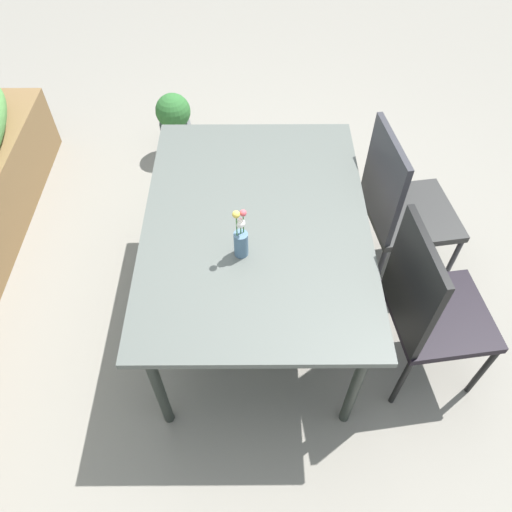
{
  "coord_description": "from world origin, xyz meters",
  "views": [
    {
      "loc": [
        -1.59,
        -0.02,
        2.41
      ],
      "look_at": [
        -0.04,
        -0.02,
        0.49
      ],
      "focal_mm": 34.33,
      "sensor_mm": 36.0,
      "label": 1
    }
  ],
  "objects_px": {
    "dining_table": "(256,228)",
    "potted_plant": "(175,124)",
    "chair_near_left": "(428,305)",
    "flower_vase": "(241,238)",
    "chair_near_right": "(400,204)"
  },
  "relations": [
    {
      "from": "chair_near_right",
      "to": "potted_plant",
      "type": "relative_size",
      "value": 2.01
    },
    {
      "from": "dining_table",
      "to": "chair_near_left",
      "type": "distance_m",
      "value": 0.86
    },
    {
      "from": "flower_vase",
      "to": "potted_plant",
      "type": "distance_m",
      "value": 1.8
    },
    {
      "from": "flower_vase",
      "to": "potted_plant",
      "type": "xyz_separation_m",
      "value": [
        1.62,
        0.52,
        -0.6
      ]
    },
    {
      "from": "chair_near_left",
      "to": "flower_vase",
      "type": "distance_m",
      "value": 0.9
    },
    {
      "from": "chair_near_right",
      "to": "flower_vase",
      "type": "distance_m",
      "value": 1.03
    },
    {
      "from": "chair_near_right",
      "to": "flower_vase",
      "type": "xyz_separation_m",
      "value": [
        -0.51,
        0.84,
        0.31
      ]
    },
    {
      "from": "dining_table",
      "to": "potted_plant",
      "type": "height_order",
      "value": "dining_table"
    },
    {
      "from": "dining_table",
      "to": "chair_near_right",
      "type": "height_order",
      "value": "chair_near_right"
    },
    {
      "from": "chair_near_right",
      "to": "potted_plant",
      "type": "xyz_separation_m",
      "value": [
        1.11,
        1.36,
        -0.29
      ]
    },
    {
      "from": "dining_table",
      "to": "flower_vase",
      "type": "bearing_deg",
      "value": 161.73
    },
    {
      "from": "dining_table",
      "to": "chair_near_left",
      "type": "relative_size",
      "value": 1.46
    },
    {
      "from": "dining_table",
      "to": "potted_plant",
      "type": "xyz_separation_m",
      "value": [
        1.42,
        0.58,
        -0.44
      ]
    },
    {
      "from": "chair_near_left",
      "to": "potted_plant",
      "type": "height_order",
      "value": "chair_near_left"
    },
    {
      "from": "flower_vase",
      "to": "chair_near_left",
      "type": "bearing_deg",
      "value": -99.65
    }
  ]
}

